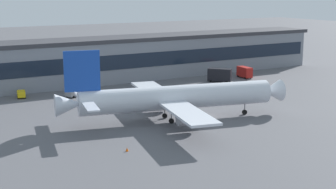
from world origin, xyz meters
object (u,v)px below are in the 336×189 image
at_px(stair_truck, 244,72).
at_px(pushback_tractor, 75,93).
at_px(catering_truck, 219,75).
at_px(baggage_tug, 21,94).
at_px(traffic_cone_0, 127,149).
at_px(airliner, 173,98).

height_order(stair_truck, pushback_tractor, stair_truck).
bearing_deg(catering_truck, baggage_tug, 172.67).
xyz_separation_m(baggage_tug, traffic_cone_0, (4.25, -54.58, -0.75)).
distance_m(airliner, traffic_cone_0, 23.62).
distance_m(catering_truck, baggage_tug, 59.54).
distance_m(stair_truck, pushback_tractor, 57.75).
xyz_separation_m(pushback_tractor, traffic_cone_0, (-8.42, -48.74, -0.71)).
height_order(airliner, baggage_tug, airliner).
height_order(airliner, traffic_cone_0, airliner).
height_order(airliner, catering_truck, airliner).
height_order(baggage_tug, pushback_tractor, baggage_tug).
distance_m(stair_truck, catering_truck, 11.52).
bearing_deg(stair_truck, pushback_tractor, -179.99).
height_order(airliner, pushback_tractor, airliner).
height_order(stair_truck, traffic_cone_0, stair_truck).
xyz_separation_m(catering_truck, pushback_tractor, (-46.36, 1.76, -1.24)).
bearing_deg(pushback_tractor, baggage_tug, 155.27).
relative_size(catering_truck, pushback_tractor, 1.31).
relative_size(pushback_tractor, traffic_cone_0, 8.05).
xyz_separation_m(catering_truck, baggage_tug, (-59.04, 7.60, -1.21)).
bearing_deg(baggage_tug, catering_truck, -7.33).
xyz_separation_m(airliner, stair_truck, (47.91, 34.54, -3.12)).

